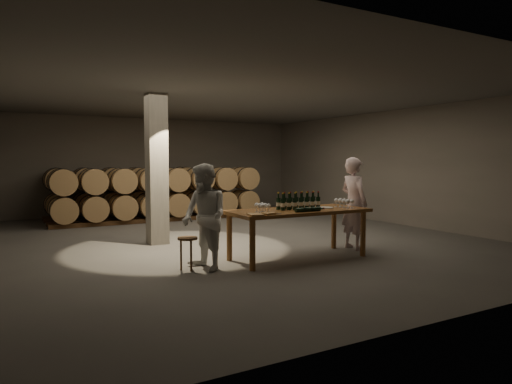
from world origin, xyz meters
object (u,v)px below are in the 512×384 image
plate (326,208)px  person_man (354,203)px  notebook_near (268,213)px  person_woman (205,217)px  tasting_table (298,215)px  stool (188,243)px  bottle_cluster (299,203)px

plate → person_man: 0.94m
notebook_near → person_woman: person_woman is taller
notebook_near → tasting_table: bearing=7.8°
tasting_table → notebook_near: bearing=-156.0°
tasting_table → person_man: 1.51m
person_woman → tasting_table: bearing=79.6°
stool → plate: bearing=-4.0°
tasting_table → stool: bearing=176.5°
tasting_table → plate: (0.59, -0.06, 0.11)m
plate → stool: 2.72m
person_man → plate: bearing=104.3°
stool → tasting_table: bearing=-3.5°
stool → person_man: 3.61m
notebook_near → person_woman: (-0.96, 0.39, -0.04)m
tasting_table → person_man: (1.49, 0.19, 0.13)m
bottle_cluster → plate: bearing=-12.8°
tasting_table → bottle_cluster: size_ratio=3.02×
tasting_table → notebook_near: notebook_near is taller
plate → notebook_near: size_ratio=1.19×
notebook_near → person_woman: bearing=141.7°
plate → person_woman: bearing=178.5°
notebook_near → stool: (-1.21, 0.52, -0.47)m
bottle_cluster → person_man: 1.44m
tasting_table → notebook_near: 0.96m
stool → person_man: person_man is taller
person_woman → plate: bearing=78.2°
notebook_near → plate: bearing=-3.5°
bottle_cluster → plate: 0.56m
notebook_near → person_man: 2.43m
person_woman → stool: bearing=-126.9°
tasting_table → bottle_cluster: (0.06, 0.06, 0.22)m
person_woman → notebook_near: bearing=57.5°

